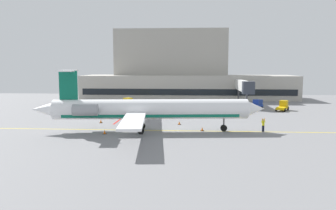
% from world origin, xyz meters
% --- Properties ---
extents(ground, '(120.00, 120.00, 0.11)m').
position_xyz_m(ground, '(-0.00, 0.00, -0.05)').
color(ground, slate).
extents(terminal_building, '(57.87, 15.22, 19.18)m').
position_xyz_m(terminal_building, '(-0.18, 48.34, 7.33)').
color(terminal_building, '#ADA89E').
rests_on(terminal_building, ground).
extents(jet_bridge_west, '(2.40, 16.50, 5.78)m').
position_xyz_m(jet_bridge_west, '(14.68, 31.04, 4.40)').
color(jet_bridge_west, silver).
rests_on(jet_bridge_west, ground).
extents(regional_jet, '(31.87, 26.05, 8.44)m').
position_xyz_m(regional_jet, '(-3.29, -0.97, 3.09)').
color(regional_jet, white).
rests_on(regional_jet, ground).
extents(baggage_tug, '(3.33, 4.36, 1.98)m').
position_xyz_m(baggage_tug, '(21.36, 22.56, 0.91)').
color(baggage_tug, '#E5B20C').
rests_on(baggage_tug, ground).
extents(pushback_tractor, '(3.70, 3.50, 2.10)m').
position_xyz_m(pushback_tractor, '(16.04, 23.15, 0.95)').
color(pushback_tractor, '#19389E').
rests_on(pushback_tractor, ground).
extents(belt_loader, '(3.80, 3.57, 2.05)m').
position_xyz_m(belt_loader, '(-11.47, 26.14, 0.94)').
color(belt_loader, '#E5B20C').
rests_on(belt_loader, ground).
extents(marshaller, '(0.75, 0.52, 1.90)m').
position_xyz_m(marshaller, '(12.62, 0.06, 0.96)').
color(marshaller, '#191E33').
rests_on(marshaller, ground).
extents(safety_cone_alpha, '(0.47, 0.47, 0.55)m').
position_xyz_m(safety_cone_alpha, '(-11.55, 5.57, 0.25)').
color(safety_cone_alpha, orange).
rests_on(safety_cone_alpha, ground).
extents(safety_cone_bravo, '(0.47, 0.47, 0.55)m').
position_xyz_m(safety_cone_bravo, '(-8.71, -2.94, 0.25)').
color(safety_cone_bravo, orange).
rests_on(safety_cone_bravo, ground).
extents(safety_cone_charlie, '(0.47, 0.47, 0.55)m').
position_xyz_m(safety_cone_charlie, '(0.94, 4.88, 0.25)').
color(safety_cone_charlie, orange).
rests_on(safety_cone_charlie, ground).
extents(safety_cone_delta, '(0.47, 0.47, 0.55)m').
position_xyz_m(safety_cone_delta, '(4.30, 0.13, 0.25)').
color(safety_cone_delta, orange).
rests_on(safety_cone_delta, ground).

